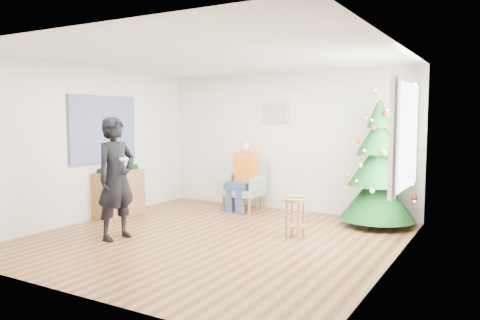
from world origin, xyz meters
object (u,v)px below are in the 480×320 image
Objects in this scene: stool at (295,217)px; christmas_tree at (378,166)px; standing_man at (116,179)px; armchair at (244,191)px; console at (119,193)px.

christmas_tree is at bearing 56.49° from stool.
christmas_tree reaches higher than stool.
standing_man is at bearing -147.97° from stool.
standing_man is at bearing -138.76° from christmas_tree.
standing_man is (-2.19, -1.37, 0.58)m from stool.
standing_man is (-3.05, -2.68, -0.09)m from christmas_tree.
christmas_tree is 3.71× the size of stool.
stool is 0.33× the size of standing_man.
christmas_tree reaches higher than standing_man.
armchair is (-2.51, 0.09, -0.61)m from christmas_tree.
console reaches higher than stool.
standing_man reaches higher than armchair.
armchair is at bearing 139.56° from stool.
armchair is 0.56× the size of standing_man.
armchair is at bearing 177.87° from christmas_tree.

